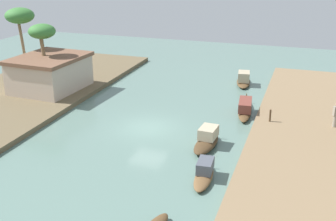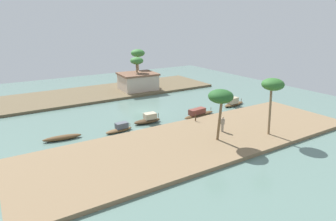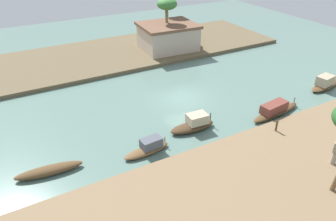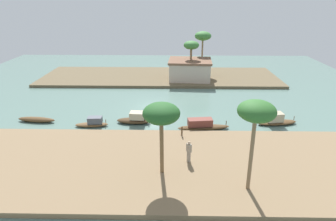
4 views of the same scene
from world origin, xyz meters
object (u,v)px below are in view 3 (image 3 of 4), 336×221
sampan_downstream_large (325,83)px  mooring_post (277,126)px  person_on_near_bank (336,153)px  riverside_building (168,36)px  sampan_upstream_small (194,124)px  sampan_midstream (49,170)px  palm_tree_right_short (167,6)px  sampan_open_hull (275,110)px  sampan_foreground (148,148)px

sampan_downstream_large → mooring_post: sampan_downstream_large is taller
person_on_near_bank → riverside_building: 23.89m
mooring_post → sampan_upstream_small: bearing=144.0°
sampan_upstream_small → sampan_downstream_large: bearing=3.6°
sampan_midstream → palm_tree_right_short: palm_tree_right_short is taller
sampan_downstream_large → palm_tree_right_short: palm_tree_right_short is taller
sampan_open_hull → person_on_near_bank: person_on_near_bank is taller
sampan_downstream_large → riverside_building: size_ratio=0.64×
sampan_upstream_small → riverside_building: riverside_building is taller
sampan_upstream_small → riverside_building: 17.26m
sampan_downstream_large → sampan_foreground: (-18.90, -0.89, -0.08)m
mooring_post → palm_tree_right_short: bearing=84.7°
sampan_downstream_large → riverside_building: 17.94m
sampan_foreground → palm_tree_right_short: bearing=53.8°
person_on_near_bank → mooring_post: person_on_near_bank is taller
sampan_upstream_small → mooring_post: size_ratio=4.04×
sampan_downstream_large → mooring_post: 10.48m
sampan_open_hull → riverside_building: size_ratio=0.79×
sampan_midstream → mooring_post: (15.35, -3.64, 0.58)m
sampan_downstream_large → riverside_building: bearing=108.8°
sampan_downstream_large → sampan_foreground: bearing=174.3°
sampan_open_hull → palm_tree_right_short: size_ratio=0.92×
sampan_open_hull → sampan_foreground: bearing=170.9°
mooring_post → riverside_building: riverside_building is taller
sampan_upstream_small → palm_tree_right_short: 18.37m
sampan_upstream_small → riverside_building: size_ratio=0.54×
riverside_building → sampan_open_hull: bearing=-85.3°
sampan_upstream_small → sampan_foreground: size_ratio=1.07×
sampan_midstream → palm_tree_right_short: 24.21m
sampan_foreground → palm_tree_right_short: palm_tree_right_short is taller
sampan_upstream_small → person_on_near_bank: 9.55m
sampan_downstream_large → mooring_post: (-9.87, -3.51, 0.36)m
palm_tree_right_short → riverside_building: palm_tree_right_short is taller
sampan_upstream_small → riverside_building: (6.52, 15.91, 1.43)m
sampan_downstream_large → riverside_building: riverside_building is taller
sampan_foreground → mooring_post: 9.42m
palm_tree_right_short → mooring_post: bearing=-95.3°
sampan_midstream → riverside_building: size_ratio=0.61×
sampan_foreground → person_on_near_bank: person_on_near_bank is taller
mooring_post → palm_tree_right_short: 20.50m
sampan_midstream → sampan_foreground: sampan_foreground is taller
sampan_downstream_large → person_on_near_bank: bearing=-148.4°
sampan_downstream_large → palm_tree_right_short: (-8.02, 16.41, 4.85)m
sampan_open_hull → mooring_post: (-2.08, -2.13, 0.38)m
sampan_open_hull → person_on_near_bank: bearing=-110.8°
sampan_foreground → riverside_building: size_ratio=0.50×
sampan_upstream_small → sampan_open_hull: 7.04m
person_on_near_bank → sampan_midstream: bearing=-147.4°
sampan_upstream_small → sampan_foreground: (-4.21, -0.88, -0.08)m
sampan_open_hull → sampan_midstream: 17.50m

